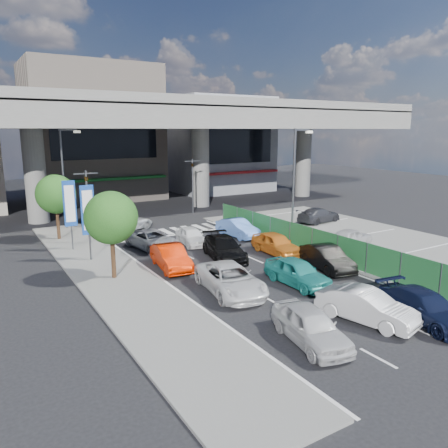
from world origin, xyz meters
TOP-DOWN VIEW (x-y plane):
  - ground at (0.00, 0.00)m, footprint 120.00×120.00m
  - parking_lot at (11.00, 2.00)m, footprint 12.00×28.00m
  - sidewalk_left at (-7.00, 4.00)m, footprint 4.00×30.00m
  - fence_run at (5.30, 1.00)m, footprint 0.16×22.00m
  - expressway at (0.00, 22.00)m, footprint 64.00×14.00m
  - building_center at (0.00, 32.97)m, footprint 14.00×10.90m
  - building_east at (16.00, 31.97)m, footprint 12.00×10.90m
  - traffic_light_left at (-6.20, 12.00)m, footprint 1.60×1.24m
  - traffic_light_right at (5.50, 19.00)m, footprint 1.60×1.24m
  - street_lamp_right at (7.17, 6.00)m, footprint 1.65×0.22m
  - street_lamp_left at (-6.33, 18.00)m, footprint 1.65×0.22m
  - signboard_near at (-7.20, 7.99)m, footprint 0.80×0.14m
  - signboard_far at (-7.60, 10.99)m, footprint 0.80×0.14m
  - tree_near at (-7.00, 4.00)m, footprint 2.80×2.80m
  - tree_far at (-7.80, 14.50)m, footprint 2.80×2.80m
  - van_white_back_left at (-2.87, -6.86)m, footprint 2.37×4.29m
  - hatch_white_back_mid at (0.38, -6.69)m, footprint 2.47×4.42m
  - minivan_navy_back at (2.50, -7.96)m, footprint 2.52×4.73m
  - sedan_white_mid_left at (-2.68, -0.90)m, footprint 2.98×5.24m
  - taxi_teal_mid at (0.89, -1.74)m, footprint 1.72×4.08m
  - hatch_black_mid_right at (4.05, -0.64)m, footprint 2.33×4.36m
  - taxi_orange_left at (-3.60, 4.14)m, footprint 1.99×4.34m
  - sedan_black_mid at (0.07, 4.24)m, footprint 3.02×5.07m
  - taxi_orange_right at (3.52, 3.42)m, footprint 1.77×4.09m
  - wagon_silver_front_left at (-2.86, 8.73)m, footprint 2.78×4.84m
  - sedan_white_front_mid at (-0.10, 8.38)m, footprint 1.91×3.79m
  - kei_truck_front_right at (3.94, 8.63)m, footprint 1.64×4.14m
  - crossing_wagon_silver at (-2.47, 15.11)m, footprint 4.87×3.40m
  - parked_sedan_white at (8.91, 2.11)m, footprint 3.95×2.14m
  - parked_sedan_dgrey at (12.64, 9.17)m, footprint 4.60×2.41m
  - traffic_cone at (6.50, 3.58)m, footprint 0.36×0.36m

SIDE VIEW (x-z plane):
  - ground at x=0.00m, z-range 0.00..0.00m
  - parking_lot at x=11.00m, z-range 0.00..0.06m
  - sidewalk_left at x=-7.00m, z-range 0.00..0.12m
  - traffic_cone at x=6.50m, z-range 0.06..0.71m
  - crossing_wagon_silver at x=-2.47m, z-range 0.00..1.23m
  - sedan_white_front_mid at x=-0.10m, z-range 0.00..1.24m
  - wagon_silver_front_left at x=-2.86m, z-range 0.00..1.27m
  - minivan_navy_back at x=2.50m, z-range 0.00..1.30m
  - kei_truck_front_right at x=3.94m, z-range 0.00..1.34m
  - hatch_black_mid_right at x=4.05m, z-range 0.00..1.37m
  - taxi_orange_right at x=3.52m, z-range 0.00..1.38m
  - sedan_black_mid at x=0.07m, z-range 0.00..1.38m
  - van_white_back_left at x=-2.87m, z-range 0.00..1.38m
  - hatch_white_back_mid at x=0.38m, z-range 0.00..1.38m
  - sedan_white_mid_left at x=-2.68m, z-range 0.00..1.38m
  - taxi_teal_mid at x=0.89m, z-range 0.00..1.38m
  - taxi_orange_left at x=-3.60m, z-range 0.00..1.38m
  - parked_sedan_dgrey at x=12.64m, z-range 0.06..1.33m
  - parked_sedan_white at x=8.91m, z-range 0.06..1.33m
  - fence_run at x=5.30m, z-range 0.00..1.80m
  - signboard_near at x=-7.20m, z-range 0.71..5.41m
  - signboard_far at x=-7.60m, z-range 0.71..5.41m
  - tree_near at x=-7.00m, z-range 0.99..5.79m
  - tree_far at x=-7.80m, z-range 0.99..5.79m
  - traffic_light_left at x=-6.20m, z-range 1.34..6.54m
  - traffic_light_right at x=5.50m, z-range 1.34..6.54m
  - street_lamp_right at x=7.17m, z-range 0.77..8.77m
  - street_lamp_left at x=-6.33m, z-range 0.77..8.77m
  - building_east at x=16.00m, z-range -0.01..11.99m
  - building_center at x=0.00m, z-range -0.01..14.99m
  - expressway at x=0.00m, z-range 3.39..14.14m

